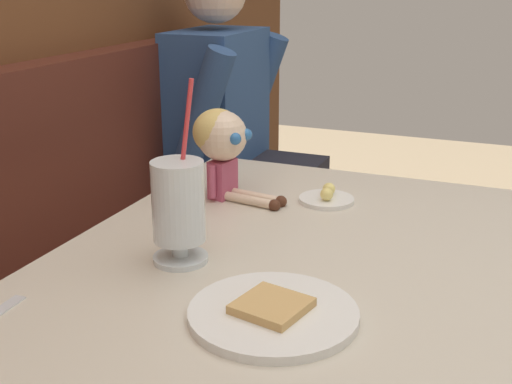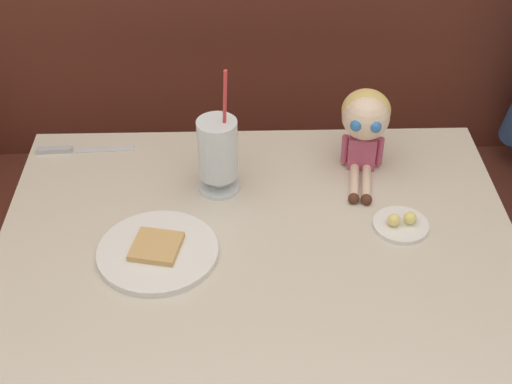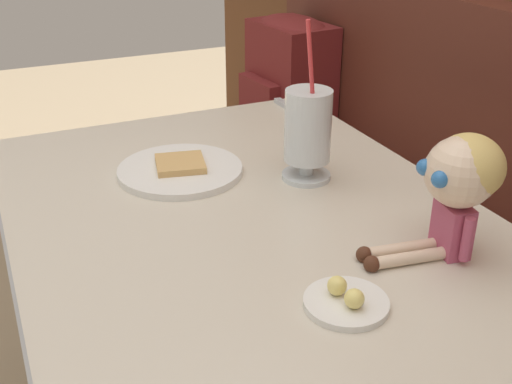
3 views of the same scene
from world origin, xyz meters
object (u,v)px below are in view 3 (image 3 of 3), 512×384
object	(u,v)px
milkshake_glass	(308,131)
seated_doll	(460,179)
toast_plate	(180,169)
butter_saucer	(346,300)
backpack	(289,73)
butter_knife	(291,109)

from	to	relation	value
milkshake_glass	seated_doll	world-z (taller)	milkshake_glass
toast_plate	milkshake_glass	distance (m)	0.27
butter_saucer	backpack	distance (m)	1.45
butter_saucer	seated_doll	distance (m)	0.26
toast_plate	butter_knife	distance (m)	0.45
butter_knife	seated_doll	distance (m)	0.72
toast_plate	milkshake_glass	world-z (taller)	milkshake_glass
milkshake_glass	seated_doll	bearing A→B (deg)	12.75
toast_plate	seated_doll	size ratio (longest dim) A/B	1.11
backpack	milkshake_glass	bearing A→B (deg)	-25.14
butter_saucer	backpack	size ratio (longest dim) A/B	0.30
toast_plate	backpack	xyz separation A→B (m)	(-0.81, 0.66, -0.09)
butter_saucer	seated_doll	size ratio (longest dim) A/B	0.53
butter_saucer	backpack	bearing A→B (deg)	156.15
toast_plate	milkshake_glass	bearing A→B (deg)	60.65
butter_knife	backpack	xyz separation A→B (m)	(-0.56, 0.28, -0.09)
toast_plate	butter_knife	size ratio (longest dim) A/B	1.06
backpack	seated_doll	bearing A→B (deg)	-15.92
toast_plate	backpack	bearing A→B (deg)	140.96
seated_doll	backpack	world-z (taller)	seated_doll
milkshake_glass	butter_saucer	distance (m)	0.43
milkshake_glass	backpack	distance (m)	1.05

